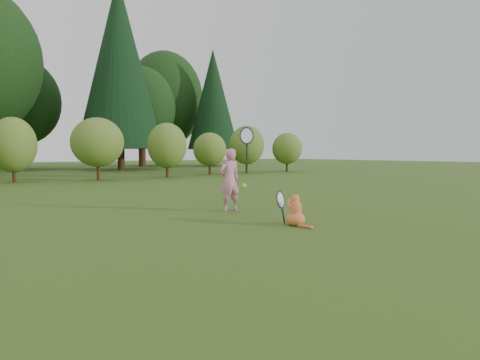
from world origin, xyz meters
TOP-DOWN VIEW (x-y plane):
  - ground at (0.00, 0.00)m, footprint 100.00×100.00m
  - shrub_row at (0.00, 13.00)m, footprint 28.00×3.00m
  - woodland_backdrop at (0.00, 23.00)m, footprint 48.00×10.00m
  - child at (0.35, 1.33)m, footprint 0.74×0.43m
  - cat at (0.26, -0.65)m, footprint 0.54×0.77m
  - tennis_ball at (-0.54, -0.25)m, footprint 0.08×0.08m

SIDE VIEW (x-z plane):
  - ground at x=0.00m, z-range 0.00..0.00m
  - cat at x=0.26m, z-range -0.09..0.65m
  - child at x=0.35m, z-range -0.30..1.69m
  - tennis_ball at x=-0.54m, z-range 0.66..0.74m
  - shrub_row at x=0.00m, z-range 0.00..2.80m
  - woodland_backdrop at x=0.00m, z-range 0.00..15.00m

